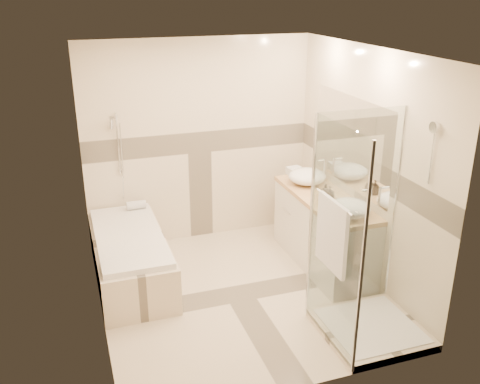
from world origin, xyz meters
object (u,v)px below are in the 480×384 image
object	(u,v)px
amenity_bottle_a	(329,193)
shower_enclosure	(359,284)
vanity	(323,231)
vessel_sink_far	(350,208)
vessel_sink_near	(307,176)
bathtub	(130,255)
amenity_bottle_b	(325,191)

from	to	relation	value
amenity_bottle_a	shower_enclosure	bearing A→B (deg)	-103.32
vanity	vessel_sink_far	size ratio (longest dim) A/B	3.79
vanity	amenity_bottle_a	size ratio (longest dim) A/B	9.75
shower_enclosure	vessel_sink_near	size ratio (longest dim) A/B	4.62
vessel_sink_near	shower_enclosure	bearing A→B (deg)	-99.04
shower_enclosure	vessel_sink_far	size ratio (longest dim) A/B	4.78
bathtub	amenity_bottle_b	world-z (taller)	amenity_bottle_b
vessel_sink_near	amenity_bottle_b	distance (m)	0.47
amenity_bottle_a	amenity_bottle_b	world-z (taller)	amenity_bottle_a
vanity	amenity_bottle_b	world-z (taller)	amenity_bottle_b
vessel_sink_near	vessel_sink_far	bearing A→B (deg)	-90.00
bathtub	vessel_sink_far	size ratio (longest dim) A/B	3.98
vanity	amenity_bottle_a	bearing A→B (deg)	-99.55
shower_enclosure	amenity_bottle_b	distance (m)	1.34
vessel_sink_near	vanity	bearing A→B (deg)	-87.42
bathtub	vessel_sink_near	xyz separation A→B (m)	(2.13, 0.09, 0.63)
vanity	vessel_sink_near	bearing A→B (deg)	92.58
vanity	shower_enclosure	bearing A→B (deg)	-102.97
vanity	vessel_sink_far	xyz separation A→B (m)	(-0.02, -0.55, 0.51)
vessel_sink_near	amenity_bottle_b	size ratio (longest dim) A/B	2.87
vanity	amenity_bottle_b	size ratio (longest dim) A/B	10.55
vanity	vessel_sink_far	world-z (taller)	vessel_sink_far
vanity	vessel_sink_far	distance (m)	0.75
vessel_sink_far	amenity_bottle_a	bearing A→B (deg)	90.00
vessel_sink_far	amenity_bottle_a	xyz separation A→B (m)	(0.00, 0.44, -0.00)
bathtub	vanity	world-z (taller)	vanity
vanity	amenity_bottle_a	world-z (taller)	amenity_bottle_a
shower_enclosure	amenity_bottle_b	xyz separation A→B (m)	(0.27, 1.25, 0.42)
shower_enclosure	vessel_sink_near	world-z (taller)	shower_enclosure
vanity	vessel_sink_far	bearing A→B (deg)	-92.06
vessel_sink_near	vessel_sink_far	size ratio (longest dim) A/B	1.03
bathtub	shower_enclosure	distance (m)	2.47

